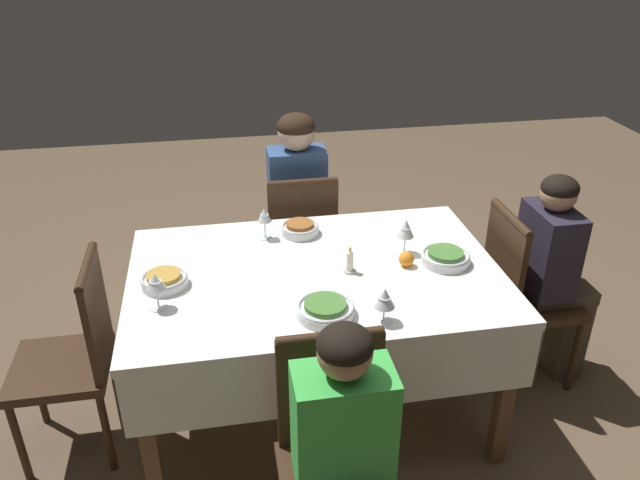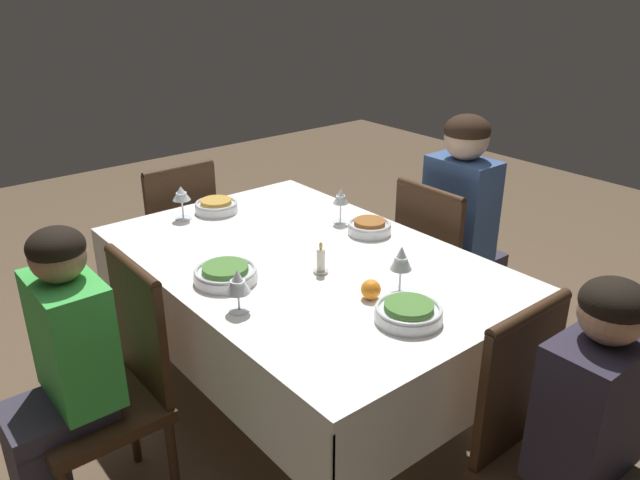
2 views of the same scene
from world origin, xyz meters
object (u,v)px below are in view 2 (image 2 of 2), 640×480
at_px(chair_west, 175,240).
at_px(person_child_dark, 606,457).
at_px(chair_south, 114,384).
at_px(bowl_south, 226,274).
at_px(chair_east, 546,450).
at_px(person_adult_denim, 465,225).
at_px(wine_glass_west, 181,195).
at_px(wine_glass_east, 401,259).
at_px(dining_table, 304,279).
at_px(candle_centerpiece, 321,262).
at_px(bowl_north, 370,227).
at_px(wine_glass_south, 238,283).
at_px(bowl_east, 409,312).
at_px(wine_glass_north, 341,198).
at_px(bowl_west, 216,206).
at_px(chair_north, 441,268).
at_px(orange_fruit, 371,289).
at_px(person_child_green, 60,380).

height_order(chair_west, person_child_dark, person_child_dark).
height_order(chair_south, bowl_south, chair_south).
bearing_deg(chair_east, chair_south, 127.74).
xyz_separation_m(person_adult_denim, wine_glass_west, (-0.67, -1.04, 0.19)).
bearing_deg(wine_glass_east, person_child_dark, -0.28).
bearing_deg(person_child_dark, chair_east, 90.00).
relative_size(dining_table, candle_centerpiece, 13.14).
bearing_deg(dining_table, chair_east, 4.49).
distance_m(bowl_north, candle_centerpiece, 0.40).
height_order(bowl_south, candle_centerpiece, candle_centerpiece).
distance_m(chair_east, wine_glass_west, 1.67).
bearing_deg(dining_table, bowl_north, 92.28).
distance_m(wine_glass_east, wine_glass_west, 1.06).
bearing_deg(wine_glass_south, bowl_east, 44.77).
bearing_deg(bowl_north, wine_glass_west, -140.55).
height_order(wine_glass_north, bowl_west, wine_glass_north).
bearing_deg(candle_centerpiece, wine_glass_east, 23.11).
relative_size(chair_north, bowl_east, 4.35).
height_order(chair_north, person_adult_denim, person_adult_denim).
height_order(chair_west, wine_glass_north, same).
xyz_separation_m(wine_glass_east, wine_glass_south, (-0.22, -0.48, -0.02)).
bearing_deg(orange_fruit, chair_north, 113.90).
height_order(chair_west, wine_glass_west, chair_west).
bearing_deg(orange_fruit, bowl_west, 179.11).
height_order(chair_north, wine_glass_south, chair_north).
relative_size(person_adult_denim, person_child_green, 1.10).
distance_m(wine_glass_north, bowl_west, 0.56).
distance_m(person_child_green, bowl_east, 1.07).
bearing_deg(wine_glass_north, chair_south, -83.73).
xyz_separation_m(chair_south, candle_centerpiece, (0.20, 0.70, 0.29)).
bearing_deg(wine_glass_west, bowl_north, 39.45).
xyz_separation_m(wine_glass_north, wine_glass_west, (-0.45, -0.49, -0.00)).
height_order(dining_table, person_child_green, person_child_green).
height_order(person_child_dark, wine_glass_south, person_child_dark).
bearing_deg(bowl_east, chair_south, -130.86).
height_order(chair_south, orange_fruit, chair_south).
xyz_separation_m(person_adult_denim, person_child_green, (-0.10, -1.77, -0.08)).
bearing_deg(person_child_green, bowl_east, 54.70).
xyz_separation_m(chair_west, bowl_west, (0.38, 0.03, 0.28)).
relative_size(bowl_east, bowl_south, 0.95).
distance_m(chair_north, person_child_green, 1.63).
height_order(chair_east, candle_centerpiece, chair_east).
relative_size(bowl_east, bowl_west, 1.12).
distance_m(wine_glass_east, wine_glass_south, 0.53).
xyz_separation_m(bowl_north, bowl_south, (-0.00, -0.66, -0.00)).
xyz_separation_m(person_child_green, wine_glass_north, (-0.12, 1.22, 0.28)).
bearing_deg(bowl_west, chair_north, 48.77).
xyz_separation_m(chair_east, candle_centerpiece, (-0.85, -0.11, 0.29)).
distance_m(person_child_green, candle_centerpiece, 0.90).
bearing_deg(person_adult_denim, wine_glass_east, 114.29).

